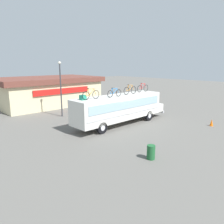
% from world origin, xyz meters
% --- Properties ---
extents(ground_plane, '(120.00, 120.00, 0.00)m').
position_xyz_m(ground_plane, '(0.00, 0.00, 0.00)').
color(ground_plane, '#605E59').
extents(bus, '(10.94, 2.40, 2.84)m').
position_xyz_m(bus, '(0.19, 0.00, 1.68)').
color(bus, silver).
rests_on(bus, ground).
extents(luggage_bag_1, '(0.45, 0.46, 0.41)m').
position_xyz_m(luggage_bag_1, '(-3.98, 0.27, 3.04)').
color(luggage_bag_1, '#1E7F66').
rests_on(luggage_bag_1, bus).
extents(rooftop_bicycle_1, '(1.79, 0.44, 0.97)m').
position_xyz_m(rooftop_bicycle_1, '(-3.32, 0.03, 3.24)').
color(rooftop_bicycle_1, black).
rests_on(rooftop_bicycle_1, bus).
extents(rooftop_bicycle_2, '(1.70, 0.44, 0.86)m').
position_xyz_m(rooftop_bicycle_2, '(-0.94, -0.35, 3.20)').
color(rooftop_bicycle_2, black).
rests_on(rooftop_bicycle_2, bus).
extents(rooftop_bicycle_3, '(1.78, 0.44, 0.98)m').
position_xyz_m(rooftop_bicycle_3, '(1.42, -0.11, 3.24)').
color(rooftop_bicycle_3, black).
rests_on(rooftop_bicycle_3, bus).
extents(rooftop_bicycle_4, '(1.79, 0.44, 0.96)m').
position_xyz_m(rooftop_bicycle_4, '(3.83, 0.25, 3.24)').
color(rooftop_bicycle_4, black).
rests_on(rooftop_bicycle_4, bus).
extents(roadside_building, '(14.22, 9.05, 3.89)m').
position_xyz_m(roadside_building, '(0.06, 14.63, 1.99)').
color(roadside_building, beige).
rests_on(roadside_building, ground).
extents(trash_bin, '(0.51, 0.51, 0.89)m').
position_xyz_m(trash_bin, '(-4.11, -6.92, 0.45)').
color(trash_bin, '#1E592D').
rests_on(trash_bin, ground).
extents(traffic_cone, '(0.31, 0.31, 0.66)m').
position_xyz_m(traffic_cone, '(6.04, -6.39, 0.33)').
color(traffic_cone, orange).
rests_on(traffic_cone, ground).
extents(street_lamp, '(0.30, 0.30, 6.02)m').
position_xyz_m(street_lamp, '(-2.27, 6.72, 3.46)').
color(street_lamp, '#38383D').
rests_on(street_lamp, ground).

